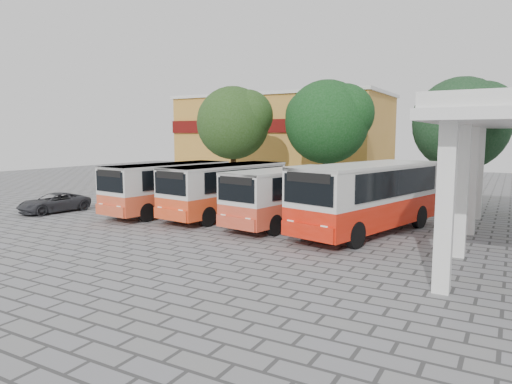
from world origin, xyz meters
The scene contains 10 objects.
ground centered at (0.00, 0.00, 0.00)m, with size 90.00×90.00×0.00m, color slate.
shophouse_block centered at (-11.00, 25.99, 4.16)m, with size 20.40×10.40×8.30m.
bus_far_left centered at (-7.31, 3.90, 1.61)m, with size 3.29×7.96×2.78m.
bus_centre_left centered at (-3.86, 4.48, 1.62)m, with size 3.48×8.06×2.80m.
bus_centre_right centered at (-0.07, 4.19, 1.58)m, with size 3.58×7.90×2.73m.
bus_far_right centered at (3.86, 4.11, 1.79)m, with size 4.71×9.07×3.09m.
tree_left centered at (-9.36, 14.05, 5.46)m, with size 5.82×5.54×8.06m.
tree_middle centered at (-2.22, 15.19, 5.47)m, with size 6.21×5.92×8.24m.
tree_right centered at (6.65, 13.68, 5.18)m, with size 5.73×5.45×7.73m.
parked_car centered at (-13.24, 0.95, 0.54)m, with size 1.79×3.89×1.08m, color #2D2E32.
Camera 1 is at (9.40, -15.69, 4.32)m, focal length 32.00 mm.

